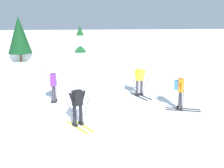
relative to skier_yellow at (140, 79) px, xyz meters
The scene contains 9 objects.
ground_plane 3.69m from the skier_yellow, 127.83° to the right, with size 120.00×120.00×0.00m, color white.
far_snow_ridge 15.37m from the skier_yellow, 98.19° to the left, with size 80.00×6.41×2.26m, color white.
skier_yellow is the anchor object (origin of this frame).
skier_purple 4.58m from the skier_yellow, behind, with size 1.62×1.00×1.71m.
skier_orange 2.84m from the skier_yellow, 59.12° to the right, with size 1.64×0.98×1.71m.
skier_black 5.15m from the skier_yellow, 128.71° to the right, with size 1.16×1.55×1.71m.
trail_marker_pole 11.14m from the skier_yellow, 126.22° to the left, with size 0.05×0.05×2.53m, color #C65614.
conifer_far_left 13.17m from the skier_yellow, 104.76° to the left, with size 1.80×1.80×3.18m.
conifer_far_right 14.65m from the skier_yellow, 126.53° to the left, with size 2.10×2.10×4.04m.
Camera 1 is at (-0.66, -12.48, 4.53)m, focal length 47.54 mm.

